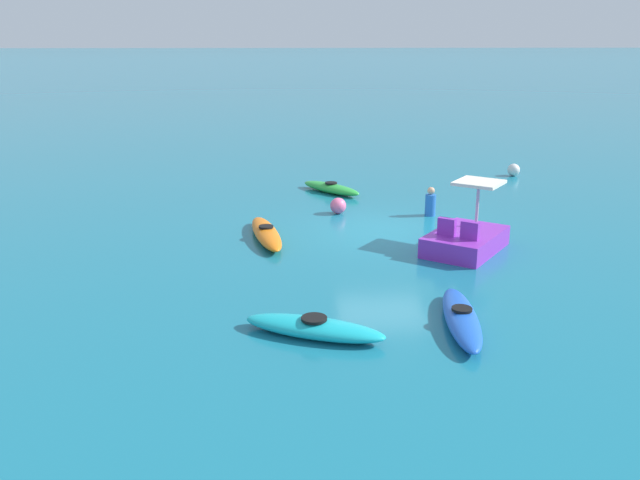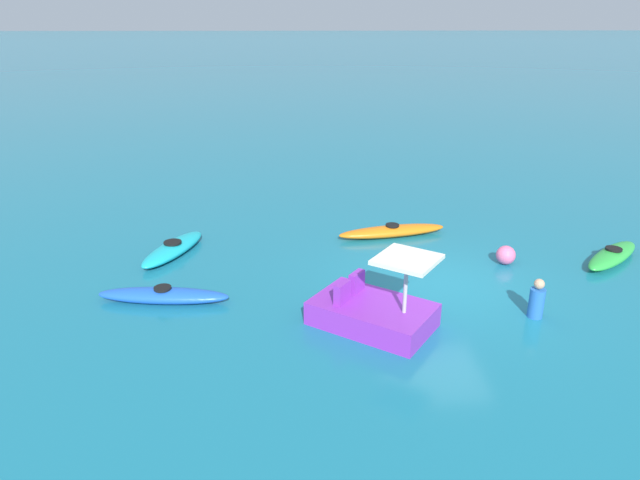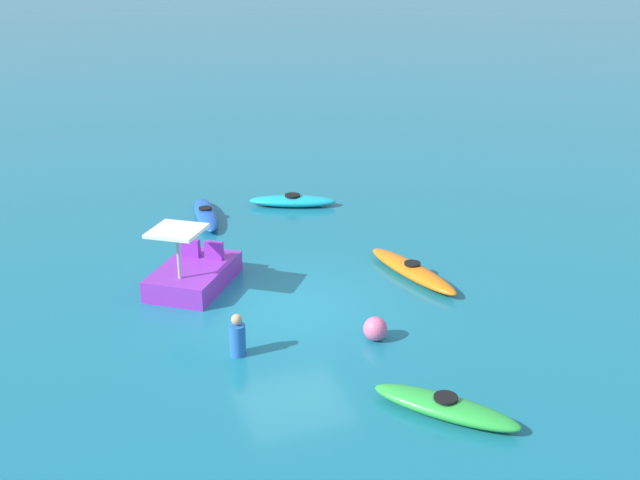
{
  "view_description": "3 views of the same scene",
  "coord_description": "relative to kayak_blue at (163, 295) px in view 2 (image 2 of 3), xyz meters",
  "views": [
    {
      "loc": [
        17.76,
        -2.67,
        5.22
      ],
      "look_at": [
        1.99,
        -1.88,
        0.38
      ],
      "focal_mm": 37.45,
      "sensor_mm": 36.0,
      "label": 1
    },
    {
      "loc": [
        3.49,
        12.04,
        5.93
      ],
      "look_at": [
        2.75,
        -2.14,
        0.37
      ],
      "focal_mm": 31.83,
      "sensor_mm": 36.0,
      "label": 2
    },
    {
      "loc": [
        -14.44,
        4.63,
        7.47
      ],
      "look_at": [
        2.39,
        -1.54,
        0.53
      ],
      "focal_mm": 42.6,
      "sensor_mm": 36.0,
      "label": 3
    }
  ],
  "objects": [
    {
      "name": "kayak_blue",
      "position": [
        0.0,
        0.0,
        0.0
      ],
      "size": [
        3.0,
        0.91,
        0.37
      ],
      "color": "blue",
      "rests_on": "ground_plane"
    },
    {
      "name": "buoy_pink",
      "position": [
        -8.39,
        -1.68,
        0.08
      ],
      "size": [
        0.49,
        0.49,
        0.49
      ],
      "primitive_type": "sphere",
      "color": "pink",
      "rests_on": "ground_plane"
    },
    {
      "name": "person_near_shore",
      "position": [
        -8.03,
        1.09,
        0.22
      ],
      "size": [
        0.39,
        0.39,
        0.88
      ],
      "color": "blue",
      "rests_on": "ground_plane"
    },
    {
      "name": "kayak_cyan",
      "position": [
        0.3,
        -2.77,
        0.0
      ],
      "size": [
        1.69,
        2.75,
        0.37
      ],
      "color": "#19B7C6",
      "rests_on": "ground_plane"
    },
    {
      "name": "pedal_boat_purple",
      "position": [
        -4.54,
        1.26,
        0.17
      ],
      "size": [
        2.82,
        2.62,
        1.68
      ],
      "color": "purple",
      "rests_on": "ground_plane"
    },
    {
      "name": "ground_plane",
      "position": [
        -6.4,
        -0.55,
        -0.16
      ],
      "size": [
        600.0,
        600.0,
        0.0
      ],
      "primitive_type": "plane",
      "color": "#19728C"
    },
    {
      "name": "kayak_green",
      "position": [
        -11.25,
        -1.71,
        0.0
      ],
      "size": [
        2.41,
        2.21,
        0.37
      ],
      "color": "green",
      "rests_on": "ground_plane"
    },
    {
      "name": "kayak_orange",
      "position": [
        -5.81,
        -3.81,
        -0.0
      ],
      "size": [
        3.27,
        1.21,
        0.37
      ],
      "color": "orange",
      "rests_on": "ground_plane"
    }
  ]
}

